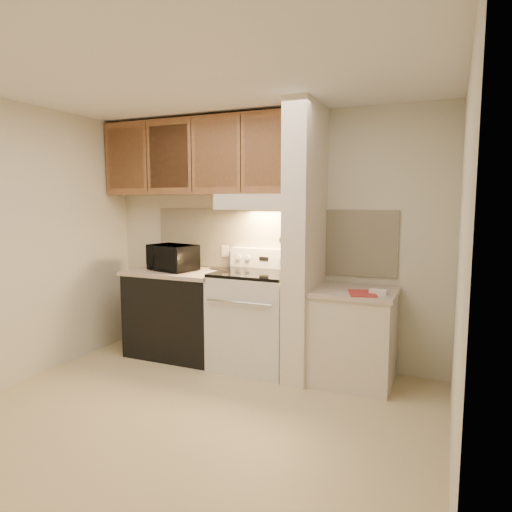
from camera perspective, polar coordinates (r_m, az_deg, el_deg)
The scene contains 50 objects.
floor at distance 3.72m, azimuth -7.77°, elevation -19.23°, with size 3.60×3.60×0.00m, color #CBB78A.
ceiling at distance 3.45m, azimuth -8.50°, elevation 21.35°, with size 3.60×3.60×0.00m, color white.
wall_back at distance 4.70m, azimuth 1.47°, elevation 2.22°, with size 3.60×0.02×2.50m, color beige.
wall_left at distance 4.57m, azimuth -27.77°, elevation 1.28°, with size 0.02×3.00×2.50m, color beige.
wall_right at distance 2.87m, azimuth 24.19°, elevation -1.41°, with size 0.02×3.00×2.50m, color beige.
backsplash at distance 4.69m, azimuth 1.41°, elevation 2.02°, with size 2.60×0.02×0.63m, color #FFF2CC.
range_body at distance 4.52m, azimuth -0.21°, elevation -8.14°, with size 0.76×0.65×0.92m, color silver.
oven_window at distance 4.23m, azimuth -1.95°, elevation -8.64°, with size 0.50×0.01×0.30m, color black.
oven_handle at distance 4.15m, azimuth -2.19°, elevation -5.84°, with size 0.02×0.02×0.65m, color silver.
cooktop at distance 4.42m, azimuth -0.21°, elevation -2.19°, with size 0.74×0.64×0.03m, color black.
range_backguard at distance 4.67m, azimuth 1.19°, elevation -0.29°, with size 0.76×0.08×0.20m, color silver.
range_display at distance 4.63m, azimuth 0.99°, elevation -0.35°, with size 0.10×0.01×0.04m, color black.
range_knob_left_outer at distance 4.74m, azimuth -2.16°, elevation -0.18°, with size 0.05×0.05×0.02m, color silver.
range_knob_left_inner at distance 4.70m, azimuth -1.06°, elevation -0.24°, with size 0.05×0.05×0.02m, color silver.
range_knob_right_inner at distance 4.56m, azimuth 3.07°, elevation -0.47°, with size 0.05×0.05×0.02m, color silver.
range_knob_right_outer at distance 4.53m, azimuth 4.25°, elevation -0.53°, with size 0.05×0.05×0.02m, color silver.
dishwasher_front at distance 4.94m, azimuth -9.63°, elevation -7.23°, with size 1.00×0.63×0.87m, color black.
left_countertop at distance 4.85m, azimuth -9.74°, elevation -2.01°, with size 1.04×0.67×0.04m, color #C2AC9B.
spoon_rest at distance 4.83m, azimuth -4.66°, elevation -1.66°, with size 0.20×0.06×0.01m, color black.
teal_jar at distance 4.99m, azimuth -8.01°, elevation -0.95°, with size 0.09×0.09×0.10m, color #206056.
outlet at distance 4.89m, azimuth -3.87°, elevation 0.62°, with size 0.08×0.01×0.12m, color beige.
microwave at distance 4.84m, azimuth -10.40°, elevation -0.20°, with size 0.49×0.33×0.27m, color black.
partition_pillar at distance 4.20m, azimuth 6.14°, elevation 1.62°, with size 0.22×0.70×2.50m, color #F0E1CD.
pillar_trim at distance 4.23m, azimuth 4.65°, elevation 2.35°, with size 0.01×0.70×0.04m, color brown.
knife_strip at distance 4.19m, azimuth 4.36°, elevation 2.58°, with size 0.02×0.42×0.04m, color black.
knife_blade_a at distance 4.04m, azimuth 3.38°, elevation 1.00°, with size 0.01×0.04×0.16m, color silver.
knife_handle_a at distance 4.03m, azimuth 3.45°, elevation 3.13°, with size 0.02×0.02×0.10m, color black.
knife_blade_b at distance 4.13m, azimuth 3.84°, elevation 0.99°, with size 0.01×0.04×0.18m, color silver.
knife_handle_b at distance 4.11m, azimuth 3.85°, elevation 3.20°, with size 0.02×0.02×0.10m, color black.
knife_blade_c at distance 4.19m, azimuth 4.14°, elevation 0.94°, with size 0.01×0.04×0.20m, color silver.
knife_handle_c at distance 4.18m, azimuth 4.17°, elevation 3.26°, with size 0.02×0.02×0.10m, color black.
knife_blade_d at distance 4.27m, azimuth 4.52°, elevation 1.31°, with size 0.01×0.04×0.16m, color silver.
knife_handle_d at distance 4.27m, azimuth 4.59°, elevation 3.33°, with size 0.02×0.02×0.10m, color black.
knife_blade_e at distance 4.35m, azimuth 4.88°, elevation 1.28°, with size 0.01×0.04×0.18m, color silver.
knife_handle_e at distance 4.33m, azimuth 4.85°, elevation 3.38°, with size 0.02×0.02×0.10m, color black.
oven_mitt at distance 4.41m, azimuth 5.15°, elevation 1.01°, with size 0.03×0.10×0.23m, color slate.
right_cab_base at distance 4.25m, azimuth 12.01°, elevation -10.05°, with size 0.70×0.60×0.81m, color beige.
right_countertop at distance 4.15m, azimuth 12.16°, elevation -4.43°, with size 0.74×0.64×0.04m, color #C2AC9B.
red_folder at distance 3.98m, azimuth 13.16°, elevation -4.56°, with size 0.22×0.30×0.01m, color #AA2D29.
white_box at distance 4.01m, azimuth 14.98°, elevation -4.34°, with size 0.14×0.09×0.04m, color white.
range_hood at distance 4.48m, azimuth 0.43°, elevation 6.79°, with size 0.78×0.44×0.15m, color beige.
hood_lip at distance 4.29m, azimuth -0.68°, elevation 6.18°, with size 0.78×0.04×0.06m, color beige.
upper_cabinets at distance 4.85m, azimuth -7.05°, elevation 12.18°, with size 2.18×0.33×0.77m, color brown.
cab_door_a at distance 5.19m, azimuth -15.95°, elevation 11.63°, with size 0.46×0.01×0.63m, color brown.
cab_gap_a at distance 5.02m, azimuth -13.50°, elevation 11.87°, with size 0.01×0.01×0.73m, color black.
cab_door_b at distance 4.86m, azimuth -10.86°, elevation 12.10°, with size 0.46×0.01×0.63m, color brown.
cab_gap_b at distance 4.72m, azimuth -8.07°, elevation 12.32°, with size 0.01×0.01×0.73m, color black.
cab_door_c at distance 4.58m, azimuth -5.08°, elevation 12.52°, with size 0.46×0.01×0.63m, color brown.
cab_gap_c at distance 4.46m, azimuth -1.93°, elevation 12.70°, with size 0.01×0.01×0.73m, color black.
cab_door_d at distance 4.35m, azimuth 1.41°, elevation 12.85°, with size 0.46×0.01×0.63m, color brown.
Camera 1 is at (1.75, -2.85, 1.64)m, focal length 32.00 mm.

